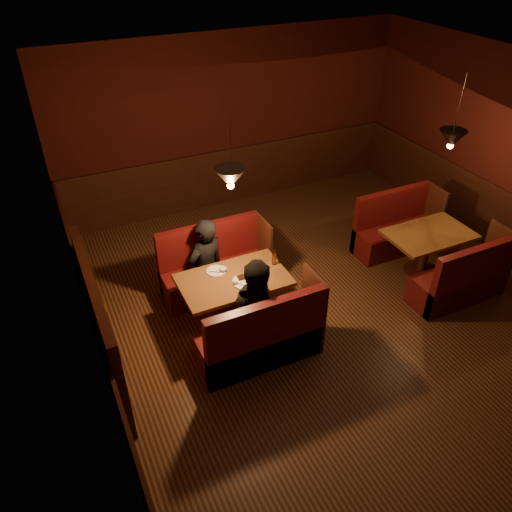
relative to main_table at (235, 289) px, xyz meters
name	(u,v)px	position (x,y,z in m)	size (l,w,h in m)	color
room	(326,252)	(1.01, -0.42, 0.51)	(6.02, 7.02, 2.92)	#331E12
main_table	(235,289)	(0.00, 0.00, 0.00)	(1.32, 0.80, 0.93)	#543014
main_bench_far	(215,270)	(0.01, 0.75, -0.23)	(1.45, 0.52, 0.99)	#551410
main_bench_near	(263,341)	(0.01, -0.75, -0.23)	(1.45, 0.52, 0.99)	#551410
second_table	(427,243)	(2.88, -0.17, -0.05)	(1.20, 0.76, 0.67)	#543014
second_bench_far	(394,231)	(2.91, 0.54, -0.25)	(1.32, 0.49, 0.94)	#551410
second_bench_near	(462,282)	(2.91, -0.89, -0.25)	(1.32, 0.49, 0.94)	#551410
diner_a	(205,248)	(-0.13, 0.67, 0.23)	(0.56, 0.37, 1.55)	black
diner_b	(260,296)	(0.08, -0.55, 0.25)	(0.78, 0.61, 1.60)	black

